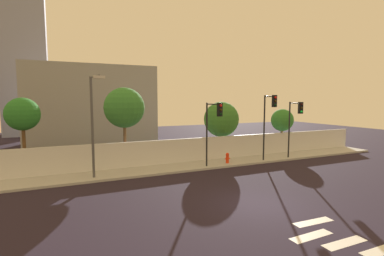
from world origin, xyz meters
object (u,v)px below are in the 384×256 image
object	(u,v)px
traffic_light_center	(295,117)
roadside_tree_rightmost	(282,120)
fire_hydrant	(227,158)
roadside_tree_leftmost	(22,115)
roadside_tree_midright	(221,119)
traffic_light_right	(269,114)
roadside_tree_midleft	(124,108)
street_lamp_curbside	(93,118)
traffic_light_left	(214,120)

from	to	relation	value
traffic_light_center	roadside_tree_rightmost	world-z (taller)	traffic_light_center
fire_hydrant	roadside_tree_rightmost	world-z (taller)	roadside_tree_rightmost
traffic_light_center	roadside_tree_rightmost	size ratio (longest dim) A/B	1.14
roadside_tree_leftmost	roadside_tree_midright	world-z (taller)	roadside_tree_leftmost
roadside_tree_rightmost	traffic_light_right	bearing A→B (deg)	-141.31
roadside_tree_midleft	roadside_tree_midright	xyz separation A→B (m)	(8.20, 0.00, -1.07)
traffic_light_center	fire_hydrant	world-z (taller)	traffic_light_center
roadside_tree_rightmost	roadside_tree_midleft	bearing A→B (deg)	180.00
traffic_light_right	street_lamp_curbside	size ratio (longest dim) A/B	0.83
street_lamp_curbside	roadside_tree_midright	bearing A→B (deg)	16.56
roadside_tree_midleft	roadside_tree_midright	size ratio (longest dim) A/B	1.22
street_lamp_curbside	roadside_tree_midleft	world-z (taller)	street_lamp_curbside
traffic_light_left	roadside_tree_rightmost	world-z (taller)	traffic_light_left
street_lamp_curbside	roadside_tree_midleft	xyz separation A→B (m)	(2.48, 3.18, 0.49)
traffic_light_center	street_lamp_curbside	world-z (taller)	street_lamp_curbside
traffic_light_center	roadside_tree_midright	bearing A→B (deg)	139.26
street_lamp_curbside	roadside_tree_midright	xyz separation A→B (m)	(10.68, 3.18, -0.58)
roadside_tree_leftmost	roadside_tree_midright	size ratio (longest dim) A/B	1.07
traffic_light_right	roadside_tree_leftmost	xyz separation A→B (m)	(-16.73, 3.70, 0.11)
traffic_light_center	roadside_tree_midleft	bearing A→B (deg)	163.02
traffic_light_center	roadside_tree_midleft	xyz separation A→B (m)	(-12.70, 3.88, 0.80)
traffic_light_right	roadside_tree_midleft	world-z (taller)	roadside_tree_midleft
street_lamp_curbside	roadside_tree_rightmost	bearing A→B (deg)	10.37
traffic_light_center	roadside_tree_midright	xyz separation A→B (m)	(-4.50, 3.88, -0.27)
street_lamp_curbside	roadside_tree_midright	world-z (taller)	street_lamp_curbside
traffic_light_right	roadside_tree_midright	size ratio (longest dim) A/B	1.08
traffic_light_right	roadside_tree_rightmost	distance (m)	5.99
traffic_light_center	street_lamp_curbside	distance (m)	15.20
roadside_tree_leftmost	street_lamp_curbside	bearing A→B (deg)	-38.53
traffic_light_left	traffic_light_center	world-z (taller)	traffic_light_center
roadside_tree_rightmost	fire_hydrant	bearing A→B (deg)	-159.77
traffic_light_left	roadside_tree_leftmost	size ratio (longest dim) A/B	0.90
roadside_tree_leftmost	roadside_tree_midright	xyz separation A→B (m)	(14.67, -0.00, -0.71)
traffic_light_center	traffic_light_right	bearing A→B (deg)	175.92
traffic_light_center	street_lamp_curbside	xyz separation A→B (m)	(-15.18, 0.70, 0.31)
fire_hydrant	roadside_tree_leftmost	world-z (taller)	roadside_tree_leftmost
traffic_light_center	fire_hydrant	bearing A→B (deg)	169.90
roadside_tree_midleft	roadside_tree_midright	world-z (taller)	roadside_tree_midleft
traffic_light_left	roadside_tree_midright	world-z (taller)	roadside_tree_midright
traffic_light_center	traffic_light_right	world-z (taller)	traffic_light_right
roadside_tree_leftmost	roadside_tree_rightmost	world-z (taller)	roadside_tree_leftmost
roadside_tree_midright	roadside_tree_rightmost	size ratio (longest dim) A/B	1.18
fire_hydrant	roadside_tree_midright	bearing A→B (deg)	68.68
traffic_light_center	traffic_light_right	size ratio (longest dim) A/B	0.90
roadside_tree_leftmost	roadside_tree_midleft	size ratio (longest dim) A/B	0.87
traffic_light_left	roadside_tree_rightmost	size ratio (longest dim) A/B	1.13
traffic_light_center	fire_hydrant	distance (m)	6.43
roadside_tree_midright	roadside_tree_rightmost	distance (m)	6.69
fire_hydrant	roadside_tree_midleft	bearing A→B (deg)	157.88
traffic_light_right	roadside_tree_midright	xyz separation A→B (m)	(-2.06, 3.70, -0.61)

